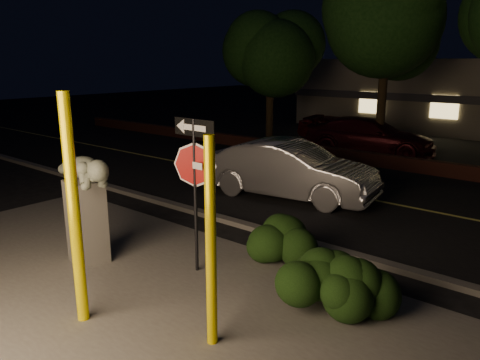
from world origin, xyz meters
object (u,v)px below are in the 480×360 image
at_px(yellow_pole_left, 74,212).
at_px(silver_sedan, 290,170).
at_px(sculpture, 85,196).
at_px(parked_car_red, 335,129).
at_px(yellow_pole_right, 211,245).
at_px(signpost, 195,165).
at_px(parked_car_darkred, 369,136).

relative_size(yellow_pole_left, silver_sedan, 0.70).
relative_size(sculpture, parked_car_red, 0.57).
bearing_deg(yellow_pole_right, silver_sedan, 115.71).
distance_m(signpost, parked_car_red, 15.62).
bearing_deg(yellow_pole_left, signpost, 87.02).
bearing_deg(parked_car_darkred, sculpture, 171.18).
distance_m(parked_car_red, parked_car_darkred, 3.25).
bearing_deg(yellow_pole_left, parked_car_darkred, 98.82).
relative_size(signpost, parked_car_red, 0.74).
height_order(sculpture, silver_sedan, sculpture).
bearing_deg(sculpture, signpost, 43.46).
bearing_deg(parked_car_red, parked_car_darkred, -115.91).
bearing_deg(yellow_pole_right, signpost, 140.04).
distance_m(yellow_pole_left, sculpture, 2.24).
distance_m(yellow_pole_right, parked_car_red, 17.67).
xyz_separation_m(yellow_pole_left, signpost, (0.12, 2.36, 0.32)).
xyz_separation_m(sculpture, silver_sedan, (0.47, 6.34, -0.55)).
bearing_deg(silver_sedan, sculpture, 167.38).
bearing_deg(yellow_pole_left, parked_car_red, 106.33).
relative_size(yellow_pole_left, parked_car_darkred, 0.65).
xyz_separation_m(yellow_pole_right, parked_car_red, (-6.95, 16.23, -0.83)).
xyz_separation_m(signpost, parked_car_darkred, (-2.47, 12.81, -1.28)).
height_order(signpost, sculpture, signpost).
bearing_deg(yellow_pole_right, sculpture, 172.94).
distance_m(yellow_pole_right, silver_sedan, 7.58).
bearing_deg(silver_sedan, yellow_pole_right, -162.63).
distance_m(yellow_pole_right, signpost, 2.46).
relative_size(yellow_pole_right, signpost, 1.03).
distance_m(yellow_pole_right, sculpture, 3.78).
xyz_separation_m(yellow_pole_left, parked_car_red, (-4.99, 17.05, -1.08)).
xyz_separation_m(yellow_pole_right, signpost, (-1.83, 1.54, 0.57)).
height_order(yellow_pole_left, signpost, yellow_pole_left).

